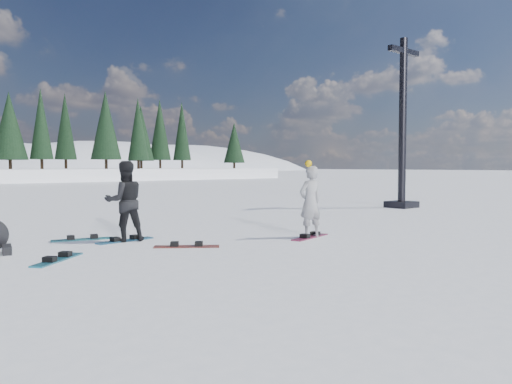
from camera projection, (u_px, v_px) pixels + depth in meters
ground at (243, 243)px, 12.21m from camera, size 420.00×420.00×0.00m
lift_tower at (402, 139)px, 22.32m from camera, size 2.07×1.13×7.54m
snowboarder_woman at (310, 202)px, 12.99m from camera, size 0.73×0.52×2.03m
snowboarder_man at (125, 201)px, 12.38m from camera, size 1.10×0.93×2.00m
snowboard_woman at (310, 237)px, 13.04m from camera, size 1.52×0.67×0.03m
snowboard_man at (125, 241)px, 12.43m from camera, size 1.52×0.45×0.03m
snowboard_loose_c at (83, 239)px, 12.63m from camera, size 1.52×0.69×0.03m
snowboard_loose_b at (187, 247)px, 11.51m from camera, size 1.37×1.12×0.03m
snowboard_loose_a at (58, 260)px, 9.90m from camera, size 1.32×1.20×0.03m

